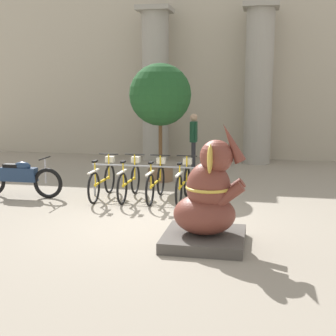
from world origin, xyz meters
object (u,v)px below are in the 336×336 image
elephant_statue (208,204)px  potted_tree (160,98)px  bicycle_2 (156,182)px  bicycle_0 (103,180)px  person_pedestrian (194,136)px  bicycle_1 (129,181)px  bicycle_3 (183,183)px  motorcycle (19,177)px

elephant_statue → potted_tree: potted_tree is taller
bicycle_2 → elephant_statue: elephant_statue is taller
bicycle_0 → person_pedestrian: size_ratio=1.04×
bicycle_1 → bicycle_3: bearing=0.3°
elephant_statue → potted_tree: bearing=110.6°
bicycle_1 → bicycle_3: (1.25, 0.01, 0.00)m
bicycle_1 → motorcycle: bearing=-172.0°
person_pedestrian → potted_tree: potted_tree is taller
potted_tree → bicycle_3: bearing=-65.2°
elephant_statue → motorcycle: bearing=152.3°
bicycle_2 → bicycle_3: same height
person_pedestrian → potted_tree: (-0.59, -2.11, 1.22)m
bicycle_1 → person_pedestrian: size_ratio=1.04×
bicycle_3 → motorcycle: 3.81m
bicycle_0 → person_pedestrian: person_pedestrian is taller
elephant_statue → potted_tree: (-1.88, 4.98, 1.58)m
motorcycle → potted_tree: 4.17m
motorcycle → person_pedestrian: (3.39, 4.64, 0.56)m
bicycle_0 → bicycle_1: same height
bicycle_0 → motorcycle: bearing=-171.2°
bicycle_0 → bicycle_3: same height
bicycle_2 → potted_tree: size_ratio=0.57×
person_pedestrian → bicycle_0: bearing=-108.7°
bicycle_1 → bicycle_2: (0.63, -0.01, 0.00)m
bicycle_3 → bicycle_1: bearing=-179.7°
potted_tree → bicycle_0: bearing=-111.4°
bicycle_1 → bicycle_2: 0.63m
motorcycle → elephant_statue: bearing=-27.7°
elephant_statue → motorcycle: size_ratio=0.94×
bicycle_1 → elephant_statue: (2.12, -2.80, 0.27)m
bicycle_1 → potted_tree: (0.25, 2.17, 1.84)m
bicycle_3 → person_pedestrian: (-0.41, 4.27, 0.62)m
bicycle_1 → bicycle_3: same height
bicycle_0 → elephant_statue: size_ratio=0.88×
bicycle_3 → person_pedestrian: person_pedestrian is taller
bicycle_3 → person_pedestrian: size_ratio=1.04×
motorcycle → bicycle_3: bearing=5.5°
bicycle_3 → person_pedestrian: bearing=95.5°
bicycle_3 → motorcycle: size_ratio=0.83×
bicycle_1 → elephant_statue: bearing=-52.9°
motorcycle → person_pedestrian: size_ratio=1.25×
bicycle_0 → potted_tree: bearing=68.6°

